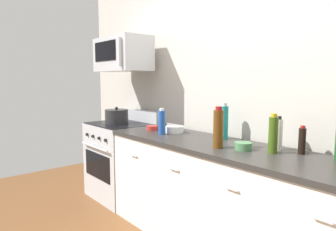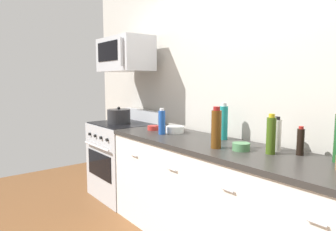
# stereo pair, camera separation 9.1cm
# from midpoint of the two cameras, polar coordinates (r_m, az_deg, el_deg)

# --- Properties ---
(back_wall) EXTENTS (5.62, 0.10, 2.70)m
(back_wall) POSITION_cam_midpoint_polar(r_m,az_deg,el_deg) (2.70, 16.11, 4.55)
(back_wall) COLOR #B7B2A8
(back_wall) RESTS_ON ground_plane
(counter_unit) EXTENTS (2.53, 0.66, 0.92)m
(counter_unit) POSITION_cam_midpoint_polar(r_m,az_deg,el_deg) (2.56, 10.15, -15.87)
(counter_unit) COLOR silver
(counter_unit) RESTS_ON ground_plane
(range_oven) EXTENTS (0.76, 0.69, 1.07)m
(range_oven) POSITION_cam_midpoint_polar(r_m,az_deg,el_deg) (3.76, -9.69, -8.32)
(range_oven) COLOR #B7BABF
(range_oven) RESTS_ON ground_plane
(microwave) EXTENTS (0.74, 0.44, 0.40)m
(microwave) POSITION_cam_midpoint_polar(r_m,az_deg,el_deg) (3.67, -9.48, 11.51)
(microwave) COLOR #B7BABF
(bottle_soy_sauce_dark) EXTENTS (0.05, 0.05, 0.21)m
(bottle_soy_sauce_dark) POSITION_cam_midpoint_polar(r_m,az_deg,el_deg) (2.29, 23.37, -4.46)
(bottle_soy_sauce_dark) COLOR black
(bottle_soy_sauce_dark) RESTS_ON countertop_slab
(bottle_wine_amber) EXTENTS (0.08, 0.08, 0.32)m
(bottle_wine_amber) POSITION_cam_midpoint_polar(r_m,az_deg,el_deg) (2.31, 8.56, -2.46)
(bottle_wine_amber) COLOR #59330F
(bottle_wine_amber) RESTS_ON countertop_slab
(bottle_olive_oil) EXTENTS (0.07, 0.07, 0.29)m
(bottle_olive_oil) POSITION_cam_midpoint_polar(r_m,az_deg,el_deg) (2.24, 18.49, -3.47)
(bottle_olive_oil) COLOR #385114
(bottle_olive_oil) RESTS_ON countertop_slab
(bottle_soda_blue) EXTENTS (0.07, 0.07, 0.25)m
(bottle_soda_blue) POSITION_cam_midpoint_polar(r_m,az_deg,el_deg) (2.87, -2.11, -1.25)
(bottle_soda_blue) COLOR #1E4CA5
(bottle_soda_blue) RESTS_ON countertop_slab
(bottle_vinegar_white) EXTENTS (0.07, 0.07, 0.26)m
(bottle_vinegar_white) POSITION_cam_midpoint_polar(r_m,az_deg,el_deg) (2.36, 19.35, -3.38)
(bottle_vinegar_white) COLOR silver
(bottle_vinegar_white) RESTS_ON countertop_slab
(bottle_sparkling_teal) EXTENTS (0.07, 0.07, 0.33)m
(bottle_sparkling_teal) POSITION_cam_midpoint_polar(r_m,az_deg,el_deg) (2.67, 9.77, -1.23)
(bottle_sparkling_teal) COLOR #197F7A
(bottle_sparkling_teal) RESTS_ON countertop_slab
(bowl_white_ceramic) EXTENTS (0.18, 0.18, 0.06)m
(bowl_white_ceramic) POSITION_cam_midpoint_polar(r_m,az_deg,el_deg) (2.97, 0.37, -2.67)
(bowl_white_ceramic) COLOR white
(bowl_white_ceramic) RESTS_ON countertop_slab
(bowl_red_small) EXTENTS (0.12, 0.12, 0.05)m
(bowl_red_small) POSITION_cam_midpoint_polar(r_m,az_deg,el_deg) (3.13, -3.89, -2.37)
(bowl_red_small) COLOR #B72D28
(bowl_red_small) RESTS_ON countertop_slab
(bowl_green_glaze) EXTENTS (0.13, 0.13, 0.06)m
(bowl_green_glaze) POSITION_cam_midpoint_polar(r_m,az_deg,el_deg) (2.31, 13.18, -5.72)
(bowl_green_glaze) COLOR #477A4C
(bowl_green_glaze) RESTS_ON countertop_slab
(stockpot) EXTENTS (0.28, 0.28, 0.20)m
(stockpot) POSITION_cam_midpoint_polar(r_m,az_deg,el_deg) (3.63, -10.58, -0.20)
(stockpot) COLOR #262628
(stockpot) RESTS_ON range_oven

